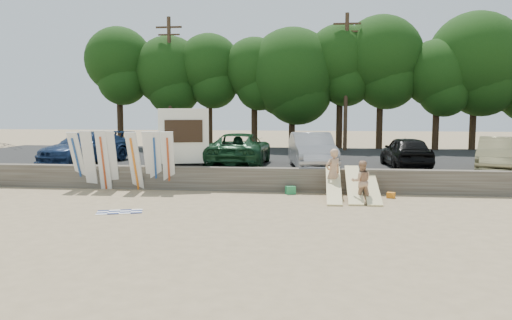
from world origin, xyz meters
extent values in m
plane|color=tan|center=(0.00, 0.00, 0.00)|extent=(120.00, 120.00, 0.00)
cube|color=#6B6356|center=(0.00, 3.00, 0.50)|extent=(44.00, 0.50, 1.00)
cube|color=#282828|center=(0.00, 10.50, 0.35)|extent=(44.00, 14.50, 0.70)
cylinder|color=#382616|center=(-14.10, 17.16, 2.81)|extent=(0.44, 0.44, 4.22)
sphere|color=#1D4614|center=(-14.10, 17.16, 6.94)|extent=(4.77, 4.77, 4.77)
cylinder|color=#382616|center=(-10.51, 17.60, 2.55)|extent=(0.44, 0.44, 3.69)
sphere|color=#1D4614|center=(-10.51, 17.60, 6.15)|extent=(5.07, 5.07, 5.07)
cylinder|color=#382616|center=(-7.58, 17.60, 2.67)|extent=(0.44, 0.44, 3.94)
sphere|color=#1D4614|center=(-7.58, 17.60, 6.52)|extent=(4.56, 4.56, 4.56)
cylinder|color=#382616|center=(-4.30, 17.52, 2.58)|extent=(0.44, 0.44, 3.77)
sphere|color=#1D4614|center=(-4.30, 17.52, 6.26)|extent=(4.42, 4.42, 4.42)
cylinder|color=#382616|center=(-1.63, 17.60, 2.47)|extent=(0.44, 0.44, 3.53)
sphere|color=#1D4614|center=(-1.63, 17.60, 5.92)|extent=(6.38, 6.38, 6.38)
cylinder|color=#382616|center=(1.68, 17.60, 2.79)|extent=(0.44, 0.44, 4.17)
sphere|color=#1D4614|center=(1.68, 17.60, 6.86)|extent=(4.86, 4.86, 4.86)
cylinder|color=#382616|center=(4.43, 17.60, 2.83)|extent=(0.44, 0.44, 4.26)
sphere|color=#1D4614|center=(4.43, 17.60, 6.99)|extent=(5.68, 5.68, 5.68)
cylinder|color=#382616|center=(8.09, 17.09, 2.43)|extent=(0.44, 0.44, 3.46)
sphere|color=#1D4614|center=(8.09, 17.09, 5.81)|extent=(4.56, 4.56, 4.56)
cylinder|color=#382616|center=(10.63, 17.60, 2.74)|extent=(0.44, 0.44, 4.08)
sphere|color=#1D4614|center=(10.63, 17.60, 6.73)|extent=(6.39, 6.39, 6.39)
cylinder|color=#473321|center=(-10.00, 16.00, 5.20)|extent=(0.26, 0.26, 9.00)
cube|color=#473321|center=(-10.00, 16.00, 9.00)|extent=(1.80, 0.12, 0.12)
cube|color=#473321|center=(-10.00, 16.00, 8.50)|extent=(1.50, 0.10, 0.10)
cylinder|color=#473321|center=(2.00, 16.00, 5.20)|extent=(0.26, 0.26, 9.00)
cube|color=#473321|center=(2.00, 16.00, 9.00)|extent=(1.80, 0.12, 0.12)
cube|color=#473321|center=(2.00, 16.00, 8.50)|extent=(1.50, 0.10, 0.10)
cube|color=white|center=(-6.32, 5.49, 2.29)|extent=(3.36, 4.82, 2.41)
cube|color=black|center=(-5.67, 3.38, 2.50)|extent=(1.58, 0.52, 0.98)
cylinder|color=black|center=(-7.00, 3.80, 1.06)|extent=(0.42, 0.75, 0.72)
cylinder|color=black|center=(-4.80, 4.47, 1.06)|extent=(0.42, 0.75, 0.72)
cylinder|color=black|center=(-7.83, 6.52, 1.06)|extent=(0.42, 0.75, 0.72)
cylinder|color=black|center=(-5.63, 7.19, 1.06)|extent=(0.42, 0.75, 0.72)
imported|color=navy|center=(-11.70, 6.56, 1.49)|extent=(3.92, 5.88, 1.58)
imported|color=#14381E|center=(-3.66, 6.28, 1.50)|extent=(2.68, 5.76, 1.60)
imported|color=gray|center=(-0.13, 5.46, 1.53)|extent=(2.49, 5.27, 1.67)
imported|color=black|center=(4.28, 6.31, 1.45)|extent=(2.03, 4.49, 1.50)
imported|color=#807951|center=(8.16, 5.51, 1.46)|extent=(3.15, 4.87, 1.52)
cube|color=silver|center=(-10.18, 2.59, 1.25)|extent=(0.61, 0.91, 2.49)
cube|color=silver|center=(-9.65, 2.55, 1.27)|extent=(0.51, 0.64, 2.55)
cube|color=silver|center=(-8.99, 2.53, 1.28)|extent=(0.53, 0.56, 2.57)
cube|color=silver|center=(-8.67, 2.58, 1.28)|extent=(0.52, 0.64, 2.55)
cube|color=silver|center=(-7.58, 2.47, 1.26)|extent=(0.58, 0.82, 2.52)
cube|color=silver|center=(-6.94, 2.63, 1.27)|extent=(0.51, 0.72, 2.53)
cube|color=silver|center=(-6.73, 2.63, 1.27)|extent=(0.60, 0.74, 2.54)
cube|color=silver|center=(-6.15, 2.61, 1.27)|extent=(0.60, 0.75, 2.54)
cube|color=beige|center=(0.75, 1.42, 0.56)|extent=(0.56, 2.83, 1.12)
cube|color=beige|center=(1.52, 1.55, 0.57)|extent=(0.56, 2.82, 1.15)
cube|color=beige|center=(2.19, 1.56, 0.43)|extent=(0.56, 2.91, 0.87)
imported|color=tan|center=(0.74, 1.96, 0.96)|extent=(0.84, 0.78, 1.92)
imported|color=tan|center=(1.75, 0.94, 0.78)|extent=(0.82, 0.67, 1.56)
cube|color=#299853|center=(-0.96, 2.40, 0.16)|extent=(0.46, 0.41, 0.32)
cube|color=orange|center=(2.99, 1.96, 0.11)|extent=(0.37, 0.34, 0.22)
plane|color=white|center=(-6.53, -1.85, 0.01)|extent=(1.87, 1.87, 0.00)
camera|label=1|loc=(0.02, -17.80, 3.51)|focal=35.00mm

